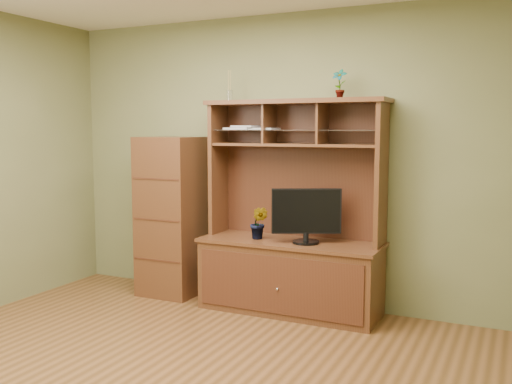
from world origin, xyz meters
The scene contains 8 objects.
room centered at (0.00, 0.00, 1.35)m, with size 4.54×4.04×2.74m.
media_hutch centered at (0.24, 1.73, 0.52)m, with size 1.66×0.61×1.90m.
monitor centered at (0.41, 1.65, 0.90)m, with size 0.56×0.31×0.48m.
orchid_plant centered at (-0.04, 1.65, 0.80)m, with size 0.16×0.13×0.30m, color #365B1F.
top_plant centered at (0.64, 1.80, 2.03)m, with size 0.13×0.09×0.25m, color #2C6222.
reed_diffuser centered at (-0.42, 1.80, 2.01)m, with size 0.06×0.06×0.29m.
magazines centered at (-0.22, 1.80, 1.65)m, with size 0.51×0.21×0.04m.
side_cabinet centered at (-1.04, 1.73, 0.78)m, with size 0.56×0.51×1.56m.
Camera 1 is at (2.11, -2.95, 1.64)m, focal length 40.00 mm.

